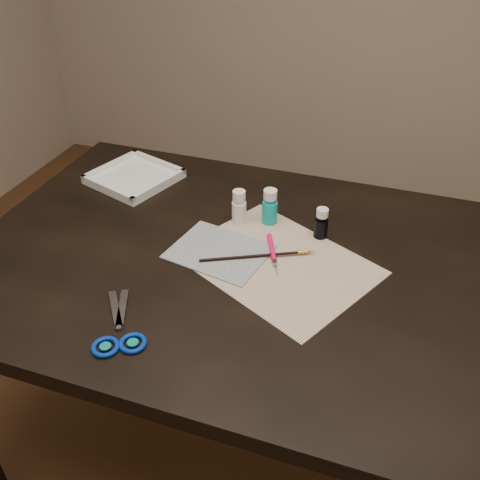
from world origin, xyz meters
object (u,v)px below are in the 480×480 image
(palette_tray, at_px, (134,176))
(paint_bottle_white, at_px, (239,207))
(paint_bottle_cyan, at_px, (270,207))
(canvas, at_px, (219,252))
(paper, at_px, (277,263))
(scissors, at_px, (115,322))
(paint_bottle_navy, at_px, (321,223))

(palette_tray, bearing_deg, paint_bottle_white, -16.82)
(paint_bottle_cyan, bearing_deg, canvas, -114.57)
(paint_bottle_cyan, bearing_deg, paper, -67.25)
(paint_bottle_cyan, height_order, palette_tray, paint_bottle_cyan)
(canvas, relative_size, scissors, 1.05)
(canvas, bearing_deg, scissors, -111.18)
(paint_bottle_cyan, distance_m, scissors, 0.50)
(paint_bottle_cyan, relative_size, palette_tray, 0.45)
(canvas, distance_m, paint_bottle_cyan, 0.19)
(paint_bottle_white, bearing_deg, paint_bottle_cyan, 16.67)
(paint_bottle_cyan, bearing_deg, scissors, -112.42)
(paper, distance_m, paint_bottle_cyan, 0.18)
(paint_bottle_white, height_order, palette_tray, paint_bottle_white)
(paint_bottle_cyan, distance_m, palette_tray, 0.45)
(paper, xyz_separation_m, paint_bottle_cyan, (-0.07, 0.16, 0.05))
(scissors, bearing_deg, palette_tray, -12.56)
(scissors, xyz_separation_m, palette_tray, (-0.25, 0.54, 0.01))
(paint_bottle_cyan, height_order, scissors, paint_bottle_cyan)
(paper, height_order, paint_bottle_cyan, paint_bottle_cyan)
(paper, bearing_deg, canvas, -177.60)
(paint_bottle_white, bearing_deg, paper, -43.96)
(paper, height_order, paint_bottle_navy, paint_bottle_navy)
(canvas, xyz_separation_m, scissors, (-0.11, -0.29, 0.00))
(paper, bearing_deg, palette_tray, 153.95)
(paint_bottle_cyan, bearing_deg, palette_tray, 168.75)
(scissors, bearing_deg, canvas, -58.14)
(paper, xyz_separation_m, scissors, (-0.26, -0.30, 0.00))
(canvas, relative_size, paint_bottle_navy, 2.75)
(paint_bottle_navy, height_order, palette_tray, paint_bottle_navy)
(scissors, bearing_deg, paint_bottle_white, -51.64)
(canvas, relative_size, paint_bottle_white, 2.45)
(paint_bottle_cyan, xyz_separation_m, scissors, (-0.19, -0.46, -0.04))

